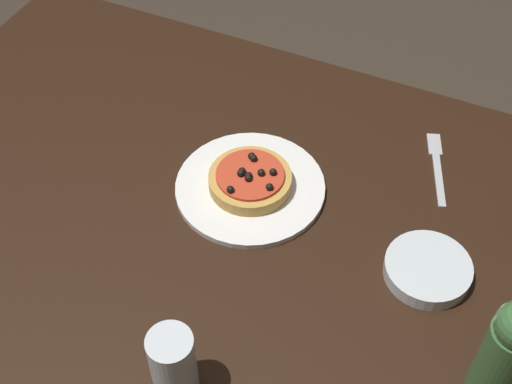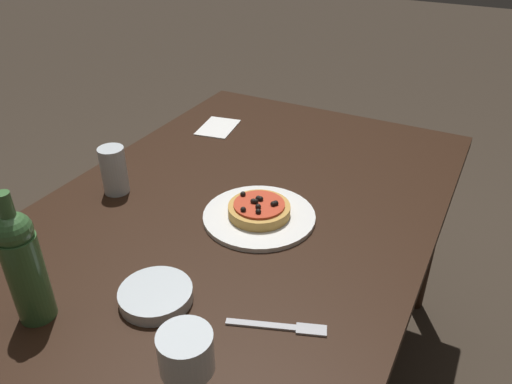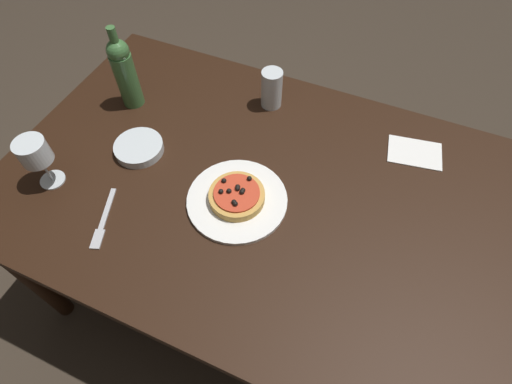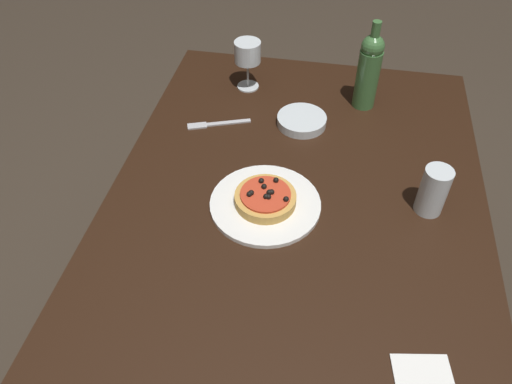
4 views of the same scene
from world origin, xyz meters
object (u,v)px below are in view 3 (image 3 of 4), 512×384
dining_table (253,199)px  dinner_plate (237,200)px  side_bowl (139,148)px  pizza (237,195)px  wine_glass (34,153)px  water_cup (272,89)px  fork (103,222)px  wine_bottle (125,72)px

dining_table → dinner_plate: bearing=79.0°
side_bowl → pizza: bearing=172.0°
dining_table → dinner_plate: dinner_plate is taller
side_bowl → wine_glass: bearing=49.6°
water_cup → pizza: bearing=98.8°
dinner_plate → water_cup: size_ratio=2.16×
pizza → fork: pizza is taller
pizza → wine_bottle: size_ratio=0.56×
dining_table → water_cup: 0.37m
dining_table → side_bowl: bearing=3.6°
wine_glass → fork: (-0.22, 0.06, -0.12)m
pizza → water_cup: (0.06, -0.40, 0.04)m
wine_bottle → fork: 0.49m
dinner_plate → dining_table: bearing=-101.0°
dining_table → water_cup: bearing=-76.9°
water_cup → dining_table: bearing=103.1°
fork → pizza: bearing=104.3°
wine_glass → water_cup: bearing=-129.8°
wine_glass → wine_bottle: (-0.03, -0.37, 0.00)m
water_cup → side_bowl: size_ratio=0.88×
dining_table → wine_bottle: 0.56m
dinner_plate → fork: size_ratio=1.51×
pizza → wine_bottle: 0.55m
wine_glass → wine_bottle: 0.37m
dining_table → wine_glass: (0.53, 0.22, 0.20)m
wine_bottle → water_cup: bearing=-157.7°
pizza → water_cup: size_ratio=1.19×
dinner_plate → wine_glass: size_ratio=1.74×
pizza → wine_glass: (0.52, 0.15, 0.09)m
wine_bottle → water_cup: (-0.43, -0.17, -0.06)m
pizza → water_cup: water_cup is taller
dinner_plate → water_cup: bearing=-81.1°
pizza → wine_glass: 0.55m
dinner_plate → pizza: bearing=-14.1°
dinner_plate → side_bowl: size_ratio=1.90×
water_cup → wine_bottle: bearing=22.3°
dinner_plate → wine_bottle: bearing=-24.9°
dining_table → side_bowl: (0.37, 0.02, 0.09)m
wine_glass → water_cup: (-0.46, -0.55, -0.06)m
pizza → wine_glass: wine_glass is taller
dinner_plate → wine_glass: 0.55m
dinner_plate → wine_bottle: (0.49, -0.23, 0.12)m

